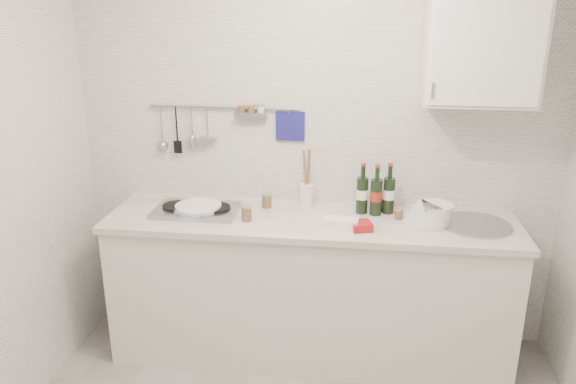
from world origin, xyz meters
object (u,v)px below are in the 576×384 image
object	(u,v)px
plate_stack_sink	(430,214)
utensil_crock	(306,192)
plate_stack_hob	(197,209)
wall_cabinet	(482,39)
wine_bottles	(376,189)

from	to	relation	value
plate_stack_sink	utensil_crock	bearing A→B (deg)	164.29
plate_stack_hob	utensil_crock	bearing A→B (deg)	20.41
wall_cabinet	wine_bottles	world-z (taller)	wall_cabinet
plate_stack_hob	utensil_crock	distance (m)	0.69
wall_cabinet	plate_stack_sink	bearing A→B (deg)	-152.64
plate_stack_sink	utensil_crock	size ratio (longest dim) A/B	0.76
plate_stack_hob	wine_bottles	size ratio (longest dim) A/B	0.99
plate_stack_sink	wall_cabinet	bearing A→B (deg)	27.36
wall_cabinet	wine_bottles	xyz separation A→B (m)	(-0.52, 0.01, -0.87)
plate_stack_sink	utensil_crock	xyz separation A→B (m)	(-0.74, 0.21, 0.03)
plate_stack_sink	wine_bottles	distance (m)	0.35
wall_cabinet	plate_stack_hob	size ratio (longest dim) A/B	2.27
wine_bottles	utensil_crock	xyz separation A→B (m)	(-0.43, 0.10, -0.07)
plate_stack_sink	utensil_crock	world-z (taller)	utensil_crock
plate_stack_hob	utensil_crock	size ratio (longest dim) A/B	0.83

